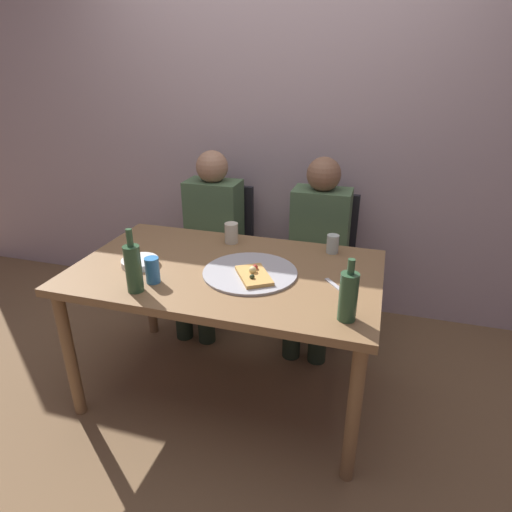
{
  "coord_description": "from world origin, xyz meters",
  "views": [
    {
      "loc": [
        0.7,
        -1.83,
        1.69
      ],
      "look_at": [
        0.13,
        0.08,
        0.8
      ],
      "focal_mm": 30.73,
      "sensor_mm": 36.0,
      "label": 1
    }
  ],
  "objects_px": {
    "dining_table": "(227,282)",
    "tumbler_near": "(333,244)",
    "wine_bottle": "(133,267)",
    "plate_stack": "(140,262)",
    "pizza_slice_last": "(254,275)",
    "guest_in_beanie": "(317,244)",
    "tumbler_far": "(231,233)",
    "pizza_tray": "(250,272)",
    "chair_left": "(218,242)",
    "chair_right": "(320,254)",
    "guest_in_sweater": "(210,233)",
    "beer_bottle": "(348,296)",
    "table_knife": "(339,289)",
    "soda_can": "(152,270)"
  },
  "relations": [
    {
      "from": "pizza_tray",
      "to": "chair_left",
      "type": "xyz_separation_m",
      "value": [
        -0.51,
        0.88,
        -0.25
      ]
    },
    {
      "from": "tumbler_near",
      "to": "chair_left",
      "type": "relative_size",
      "value": 0.11
    },
    {
      "from": "pizza_tray",
      "to": "guest_in_sweater",
      "type": "xyz_separation_m",
      "value": [
        -0.51,
        0.73,
        -0.12
      ]
    },
    {
      "from": "tumbler_far",
      "to": "guest_in_beanie",
      "type": "height_order",
      "value": "guest_in_beanie"
    },
    {
      "from": "table_knife",
      "to": "wine_bottle",
      "type": "bearing_deg",
      "value": 67.22
    },
    {
      "from": "tumbler_far",
      "to": "chair_left",
      "type": "xyz_separation_m",
      "value": [
        -0.29,
        0.53,
        -0.3
      ]
    },
    {
      "from": "chair_left",
      "to": "guest_in_beanie",
      "type": "height_order",
      "value": "guest_in_beanie"
    },
    {
      "from": "table_knife",
      "to": "guest_in_sweater",
      "type": "height_order",
      "value": "guest_in_sweater"
    },
    {
      "from": "tumbler_near",
      "to": "pizza_tray",
      "type": "bearing_deg",
      "value": -133.06
    },
    {
      "from": "tumbler_near",
      "to": "chair_left",
      "type": "xyz_separation_m",
      "value": [
        -0.86,
        0.51,
        -0.29
      ]
    },
    {
      "from": "beer_bottle",
      "to": "guest_in_sweater",
      "type": "relative_size",
      "value": 0.22
    },
    {
      "from": "tumbler_near",
      "to": "table_knife",
      "type": "bearing_deg",
      "value": -77.86
    },
    {
      "from": "tumbler_far",
      "to": "table_knife",
      "type": "bearing_deg",
      "value": -30.72
    },
    {
      "from": "tumbler_far",
      "to": "table_knife",
      "type": "height_order",
      "value": "tumbler_far"
    },
    {
      "from": "pizza_slice_last",
      "to": "chair_right",
      "type": "distance_m",
      "value": 0.98
    },
    {
      "from": "wine_bottle",
      "to": "plate_stack",
      "type": "height_order",
      "value": "wine_bottle"
    },
    {
      "from": "wine_bottle",
      "to": "soda_can",
      "type": "relative_size",
      "value": 2.41
    },
    {
      "from": "soda_can",
      "to": "plate_stack",
      "type": "xyz_separation_m",
      "value": [
        -0.15,
        0.14,
        -0.04
      ]
    },
    {
      "from": "wine_bottle",
      "to": "beer_bottle",
      "type": "bearing_deg",
      "value": 1.93
    },
    {
      "from": "dining_table",
      "to": "chair_left",
      "type": "relative_size",
      "value": 1.67
    },
    {
      "from": "pizza_tray",
      "to": "chair_left",
      "type": "bearing_deg",
      "value": 120.26
    },
    {
      "from": "pizza_tray",
      "to": "beer_bottle",
      "type": "height_order",
      "value": "beer_bottle"
    },
    {
      "from": "pizza_slice_last",
      "to": "guest_in_beanie",
      "type": "distance_m",
      "value": 0.81
    },
    {
      "from": "pizza_tray",
      "to": "wine_bottle",
      "type": "relative_size",
      "value": 1.56
    },
    {
      "from": "dining_table",
      "to": "guest_in_beanie",
      "type": "bearing_deg",
      "value": 63.77
    },
    {
      "from": "wine_bottle",
      "to": "chair_right",
      "type": "bearing_deg",
      "value": 61.23
    },
    {
      "from": "beer_bottle",
      "to": "tumbler_near",
      "type": "distance_m",
      "value": 0.67
    },
    {
      "from": "chair_right",
      "to": "guest_in_sweater",
      "type": "distance_m",
      "value": 0.75
    },
    {
      "from": "wine_bottle",
      "to": "pizza_tray",
      "type": "bearing_deg",
      "value": 35.3
    },
    {
      "from": "dining_table",
      "to": "wine_bottle",
      "type": "height_order",
      "value": "wine_bottle"
    },
    {
      "from": "pizza_slice_last",
      "to": "tumbler_far",
      "type": "xyz_separation_m",
      "value": [
        -0.25,
        0.4,
        0.03
      ]
    },
    {
      "from": "chair_left",
      "to": "guest_in_beanie",
      "type": "xyz_separation_m",
      "value": [
        0.73,
        -0.15,
        0.13
      ]
    },
    {
      "from": "dining_table",
      "to": "beer_bottle",
      "type": "height_order",
      "value": "beer_bottle"
    },
    {
      "from": "beer_bottle",
      "to": "tumbler_near",
      "type": "bearing_deg",
      "value": 102.41
    },
    {
      "from": "wine_bottle",
      "to": "tumbler_near",
      "type": "xyz_separation_m",
      "value": [
        0.78,
        0.68,
        -0.07
      ]
    },
    {
      "from": "soda_can",
      "to": "chair_right",
      "type": "xyz_separation_m",
      "value": [
        0.62,
        1.09,
        -0.3
      ]
    },
    {
      "from": "tumbler_far",
      "to": "chair_left",
      "type": "height_order",
      "value": "chair_left"
    },
    {
      "from": "dining_table",
      "to": "guest_in_sweater",
      "type": "distance_m",
      "value": 0.8
    },
    {
      "from": "guest_in_sweater",
      "to": "tumbler_near",
      "type": "bearing_deg",
      "value": 157.44
    },
    {
      "from": "beer_bottle",
      "to": "tumbler_far",
      "type": "xyz_separation_m",
      "value": [
        -0.71,
        0.63,
        -0.05
      ]
    },
    {
      "from": "chair_left",
      "to": "chair_right",
      "type": "relative_size",
      "value": 1.0
    },
    {
      "from": "dining_table",
      "to": "tumbler_near",
      "type": "xyz_separation_m",
      "value": [
        0.48,
        0.35,
        0.13
      ]
    },
    {
      "from": "wine_bottle",
      "to": "beer_bottle",
      "type": "xyz_separation_m",
      "value": [
        0.93,
        0.03,
        -0.01
      ]
    },
    {
      "from": "soda_can",
      "to": "guest_in_sweater",
      "type": "relative_size",
      "value": 0.1
    },
    {
      "from": "chair_left",
      "to": "guest_in_sweater",
      "type": "height_order",
      "value": "guest_in_sweater"
    },
    {
      "from": "pizza_slice_last",
      "to": "chair_right",
      "type": "height_order",
      "value": "chair_right"
    },
    {
      "from": "wine_bottle",
      "to": "plate_stack",
      "type": "bearing_deg",
      "value": 116.39
    },
    {
      "from": "wine_bottle",
      "to": "tumbler_near",
      "type": "distance_m",
      "value": 1.04
    },
    {
      "from": "guest_in_beanie",
      "to": "dining_table",
      "type": "bearing_deg",
      "value": 63.77
    },
    {
      "from": "wine_bottle",
      "to": "guest_in_beanie",
      "type": "bearing_deg",
      "value": 57.82
    }
  ]
}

